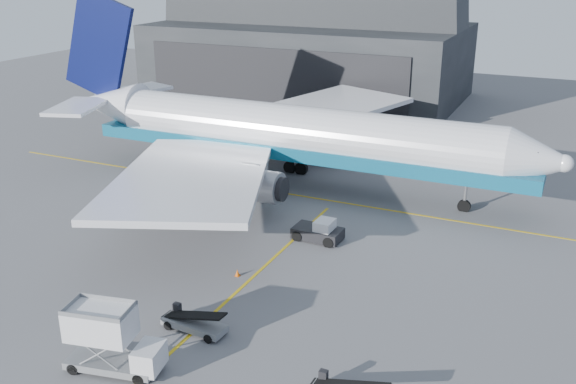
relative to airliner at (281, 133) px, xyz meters
The scene contains 8 objects.
ground 24.43m from the airliner, 72.64° to the right, with size 200.00×200.00×0.00m, color #565659.
taxi_lines 13.47m from the airliner, 54.77° to the right, with size 80.00×42.12×0.02m.
hangar 44.96m from the airliner, 109.43° to the left, with size 50.00×28.30×28.00m.
airliner is the anchor object (origin of this frame).
catering_truck 34.09m from the airliner, 81.49° to the right, with size 6.00×3.16×3.92m.
pushback_tug 15.51m from the airliner, 52.22° to the right, with size 4.16×2.52×1.89m.
belt_loader_a 29.34m from the airliner, 75.89° to the right, with size 4.67×1.87×1.76m.
traffic_cone 21.82m from the airliner, 73.68° to the right, with size 0.36×0.36×0.52m.
Camera 1 is at (20.34, -35.08, 22.70)m, focal length 40.00 mm.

